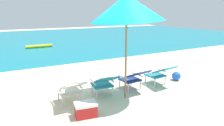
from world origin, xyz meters
TOP-DOWN VIEW (x-y plane):
  - ground_plane at (0.00, 4.00)m, footprint 40.00×40.00m
  - ocean_band at (0.00, 12.85)m, footprint 40.00×18.00m
  - swim_buoy at (-0.72, 8.79)m, footprint 1.60×0.18m
  - lounge_chair_far_left at (-1.43, -0.04)m, footprint 0.56×0.88m
  - lounge_chair_near_left at (-0.53, -0.02)m, footprint 0.63×0.93m
  - lounge_chair_near_right at (0.42, -0.02)m, footprint 0.60×0.91m
  - lounge_chair_far_right at (1.35, -0.05)m, footprint 0.60×0.91m
  - beach_umbrella_center at (-0.07, -0.34)m, footprint 1.87×1.84m
  - beach_ball at (2.16, 0.04)m, footprint 0.29×0.29m
  - cooler_box at (-1.34, -0.76)m, footprint 0.51×0.39m

SIDE VIEW (x-z plane):
  - ground_plane at x=0.00m, z-range 0.00..0.00m
  - ocean_band at x=0.00m, z-range 0.00..0.01m
  - swim_buoy at x=-0.72m, z-range 0.01..0.19m
  - beach_ball at x=2.16m, z-range 0.00..0.29m
  - cooler_box at x=-1.34m, z-range 0.00..0.32m
  - lounge_chair_far_left at x=-1.43m, z-range 0.06..0.75m
  - lounge_chair_near_left at x=-0.53m, z-range 0.06..0.75m
  - lounge_chair_near_right at x=0.42m, z-range 0.06..0.75m
  - lounge_chair_far_right at x=1.35m, z-range 0.06..0.75m
  - beach_umbrella_center at x=-0.07m, z-range 0.96..3.62m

